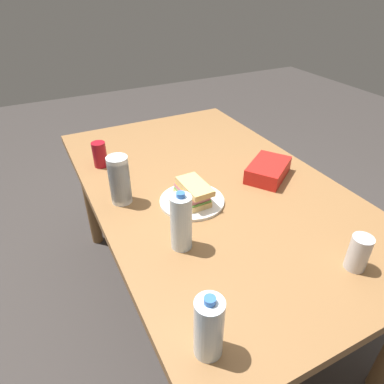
# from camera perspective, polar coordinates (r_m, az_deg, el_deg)

# --- Properties ---
(ground_plane) EXTENTS (8.00, 8.00, 0.00)m
(ground_plane) POSITION_cam_1_polar(r_m,az_deg,el_deg) (2.03, 2.51, -17.04)
(ground_plane) COLOR #383330
(dining_table) EXTENTS (1.68, 1.02, 0.76)m
(dining_table) POSITION_cam_1_polar(r_m,az_deg,el_deg) (1.58, 3.10, -1.28)
(dining_table) COLOR olive
(dining_table) RESTS_ON ground_plane
(paper_plate) EXTENTS (0.26, 0.26, 0.01)m
(paper_plate) POSITION_cam_1_polar(r_m,az_deg,el_deg) (1.41, -0.00, -1.49)
(paper_plate) COLOR white
(paper_plate) RESTS_ON dining_table
(sandwich) EXTENTS (0.18, 0.10, 0.08)m
(sandwich) POSITION_cam_1_polar(r_m,az_deg,el_deg) (1.38, 0.14, 0.04)
(sandwich) COLOR #DBB26B
(sandwich) RESTS_ON paper_plate
(soda_can_red) EXTENTS (0.07, 0.07, 0.12)m
(soda_can_red) POSITION_cam_1_polar(r_m,az_deg,el_deg) (1.71, -15.08, 6.04)
(soda_can_red) COLOR maroon
(soda_can_red) RESTS_ON dining_table
(chip_bag) EXTENTS (0.25, 0.27, 0.07)m
(chip_bag) POSITION_cam_1_polar(r_m,az_deg,el_deg) (1.61, 12.51, 3.58)
(chip_bag) COLOR red
(chip_bag) RESTS_ON dining_table
(water_bottle_tall) EXTENTS (0.07, 0.07, 0.22)m
(water_bottle_tall) POSITION_cam_1_polar(r_m,az_deg,el_deg) (1.14, -1.81, -5.03)
(water_bottle_tall) COLOR silver
(water_bottle_tall) RESTS_ON dining_table
(plastic_cup_stack) EXTENTS (0.08, 0.08, 0.20)m
(plastic_cup_stack) POSITION_cam_1_polar(r_m,az_deg,el_deg) (1.39, -11.93, 1.96)
(plastic_cup_stack) COLOR silver
(plastic_cup_stack) RESTS_ON dining_table
(water_bottle_spare) EXTENTS (0.07, 0.07, 0.20)m
(water_bottle_spare) POSITION_cam_1_polar(r_m,az_deg,el_deg) (0.88, 2.80, -21.54)
(water_bottle_spare) COLOR silver
(water_bottle_spare) RESTS_ON dining_table
(soda_can_silver) EXTENTS (0.07, 0.07, 0.12)m
(soda_can_silver) POSITION_cam_1_polar(r_m,az_deg,el_deg) (1.21, 25.93, -9.07)
(soda_can_silver) COLOR silver
(soda_can_silver) RESTS_ON dining_table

